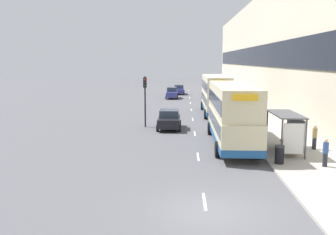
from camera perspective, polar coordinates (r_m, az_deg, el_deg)
The scene contains 24 objects.
ground_plane at distance 15.44m, azimuth 5.81°, elevation -14.06°, with size 220.00×220.00×0.00m, color #515156.
pavement at distance 53.56m, azimuth 10.40°, elevation 2.20°, with size 5.00×93.00×0.14m.
terrace_facade at distance 53.96m, azimuth 14.88°, elevation 9.83°, with size 3.10×93.00×14.69m.
lane_mark_0 at distance 16.43m, azimuth 5.59°, elevation -12.60°, with size 0.12×2.00×0.01m.
lane_mark_1 at distance 23.60m, azimuth 4.61°, elevation -5.97°, with size 0.12×2.00×0.01m.
lane_mark_2 at distance 30.94m, azimuth 4.10°, elevation -2.45°, with size 0.12×2.00×0.01m.
lane_mark_3 at distance 38.36m, azimuth 3.79°, elevation -0.29°, with size 0.12×2.00×0.01m.
lane_mark_4 at distance 45.81m, azimuth 3.58°, elevation 1.17°, with size 0.12×2.00×0.01m.
lane_mark_5 at distance 53.29m, azimuth 3.43°, elevation 2.22°, with size 0.12×2.00×0.01m.
lane_mark_6 at distance 60.78m, azimuth 3.31°, elevation 3.01°, with size 0.12×2.00×0.01m.
lane_mark_7 at distance 68.28m, azimuth 3.22°, elevation 3.63°, with size 0.12×2.00×0.01m.
lane_mark_8 at distance 75.78m, azimuth 3.15°, elevation 4.13°, with size 0.12×2.00×0.01m.
bus_shelter at distance 24.85m, azimuth 18.02°, elevation -1.22°, with size 1.60×4.20×2.48m.
double_decker_bus_near at distance 26.72m, azimuth 9.71°, elevation 0.64°, with size 2.85×11.25×4.30m.
double_decker_bus_ahead at distance 42.11m, azimuth 7.25°, elevation 3.58°, with size 2.85×11.52×4.30m.
car_0 at distance 32.91m, azimuth 0.18°, elevation -0.30°, with size 2.07×4.03×1.67m.
car_1 at distance 59.78m, azimuth 0.60°, elevation 3.77°, with size 1.91×4.53×1.77m.
car_2 at distance 57.36m, azimuth 6.22°, elevation 3.53°, with size 2.07×3.95×1.81m.
car_3 at distance 67.27m, azimuth 1.70°, elevation 4.27°, with size 1.96×4.36×1.67m.
pedestrian_at_shelter at distance 22.46m, azimuth 22.87°, elevation -4.92°, with size 0.31×0.31×1.58m.
pedestrian_1 at distance 29.38m, azimuth 13.22°, elevation -1.33°, with size 0.32×0.32×1.64m.
pedestrian_2 at distance 26.53m, azimuth 21.44°, elevation -2.77°, with size 0.32×0.32×1.63m.
litter_bin at distance 22.30m, azimuth 16.62°, elevation -5.42°, with size 0.55×0.55×1.05m.
traffic_light_far_kerb at distance 33.59m, azimuth -3.52°, elevation 3.75°, with size 0.30×0.32×4.58m.
Camera 1 is at (-0.90, -14.22, 5.95)m, focal length 40.00 mm.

